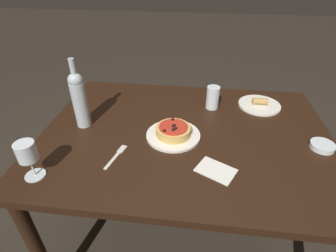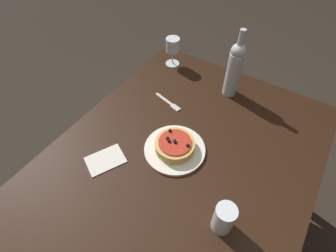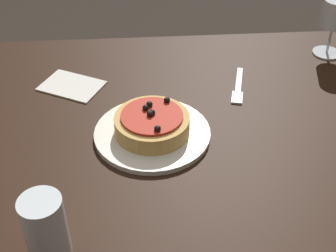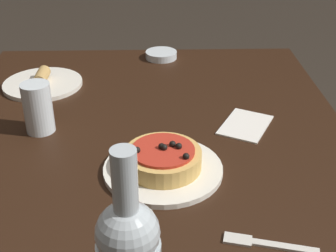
% 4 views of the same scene
% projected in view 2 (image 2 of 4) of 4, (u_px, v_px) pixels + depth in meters
% --- Properties ---
extents(ground_plane, '(14.00, 14.00, 0.00)m').
position_uv_depth(ground_plane, '(173.00, 232.00, 1.62)').
color(ground_plane, '#2D261E').
extents(dining_table, '(1.37, 1.00, 0.76)m').
position_uv_depth(dining_table, '(176.00, 176.00, 1.10)').
color(dining_table, black).
rests_on(dining_table, ground_plane).
extents(dinner_plate, '(0.25, 0.25, 0.01)m').
position_uv_depth(dinner_plate, '(175.00, 149.00, 1.08)').
color(dinner_plate, white).
rests_on(dinner_plate, dining_table).
extents(pizza, '(0.16, 0.16, 0.06)m').
position_uv_depth(pizza, '(175.00, 145.00, 1.06)').
color(pizza, tan).
rests_on(pizza, dinner_plate).
extents(wine_glass, '(0.08, 0.08, 0.16)m').
position_uv_depth(wine_glass, '(173.00, 46.00, 1.39)').
color(wine_glass, silver).
rests_on(wine_glass, dining_table).
extents(wine_bottle, '(0.07, 0.07, 0.34)m').
position_uv_depth(wine_bottle, '(233.00, 68.00, 1.21)').
color(wine_bottle, '#B2BCC1').
rests_on(wine_bottle, dining_table).
extents(water_cup, '(0.07, 0.07, 0.12)m').
position_uv_depth(water_cup, '(224.00, 219.00, 0.83)').
color(water_cup, silver).
rests_on(water_cup, dining_table).
extents(fork, '(0.06, 0.16, 0.00)m').
position_uv_depth(fork, '(169.00, 103.00, 1.27)').
color(fork, beige).
rests_on(fork, dining_table).
extents(paper_napkin, '(0.18, 0.16, 0.00)m').
position_uv_depth(paper_napkin, '(105.00, 160.00, 1.05)').
color(paper_napkin, silver).
rests_on(paper_napkin, dining_table).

